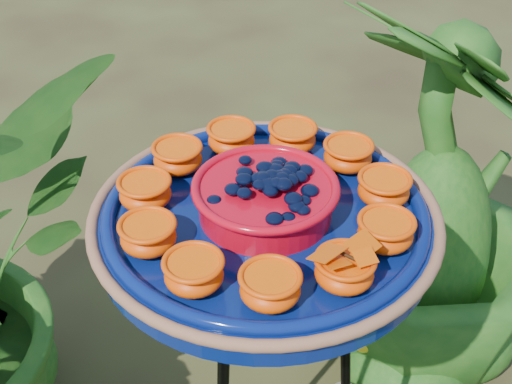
{
  "coord_description": "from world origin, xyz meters",
  "views": [
    {
      "loc": [
        -0.2,
        -0.62,
        1.55
      ],
      "look_at": [
        0.05,
        0.12,
        0.97
      ],
      "focal_mm": 50.0,
      "sensor_mm": 36.0,
      "label": 1
    }
  ],
  "objects": [
    {
      "name": "feeder_dish",
      "position": [
        0.05,
        0.09,
        0.95
      ],
      "size": [
        0.55,
        0.55,
        0.11
      ],
      "rotation": [
        0.0,
        0.0,
        0.24
      ],
      "color": "#071757",
      "rests_on": "tripod_stand"
    },
    {
      "name": "shrub_back_right",
      "position": [
        0.63,
        0.49,
        0.52
      ],
      "size": [
        0.7,
        0.7,
        1.03
      ],
      "primitive_type": "imported",
      "rotation": [
        0.0,
        0.0,
        1.82
      ],
      "color": "#174E14",
      "rests_on": "ground"
    }
  ]
}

